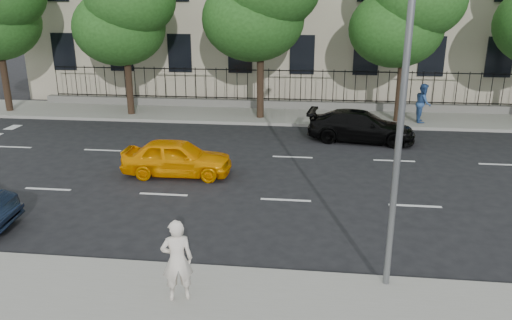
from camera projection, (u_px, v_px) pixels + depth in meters
The scene contains 11 objects.
ground at pixel (280, 236), 13.49m from camera, with size 120.00×120.00×0.00m, color black.
far_sidewalk at pixel (299, 116), 26.68m from camera, with size 60.00×4.00×0.15m, color gray.
lane_markings at pixel (290, 176), 17.97m from camera, with size 49.60×4.62×0.01m, color silver, non-canonical shape.
iron_fence at pixel (300, 99), 28.10m from camera, with size 30.00×0.50×2.20m.
street_light at pixel (403, 50), 9.94m from camera, with size 0.25×3.32×8.05m.
tree_b at pixel (125, 3), 25.28m from camera, with size 5.53×5.12×8.97m.
tree_d at pixel (408, 4), 23.72m from camera, with size 5.34×4.94×8.84m.
yellow_taxi at pixel (177, 157), 17.88m from camera, with size 1.57×3.91×1.33m, color #FF9B02.
black_sedan at pixel (361, 126), 22.14m from camera, with size 1.91×4.70×1.36m, color black.
woman_near at pixel (177, 260), 10.16m from camera, with size 0.65×0.43×1.78m, color white.
pedestrian_far at pixel (423, 103), 24.83m from camera, with size 0.94×0.73×1.93m, color #2F538F.
Camera 1 is at (0.79, -12.17, 6.15)m, focal length 35.00 mm.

